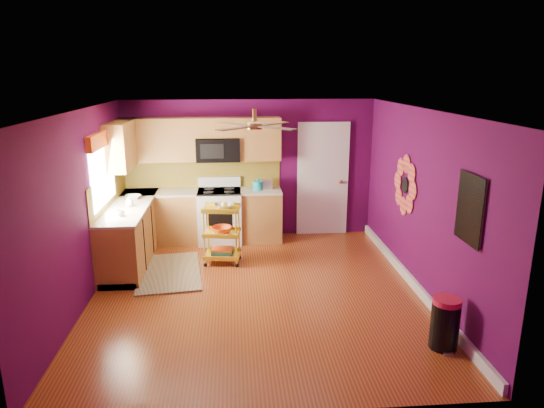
{
  "coord_description": "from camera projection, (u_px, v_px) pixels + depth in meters",
  "views": [
    {
      "loc": [
        -0.28,
        -6.18,
        2.96
      ],
      "look_at": [
        0.24,
        0.4,
        1.16
      ],
      "focal_mm": 32.0,
      "sensor_mm": 36.0,
      "label": 1
    }
  ],
  "objects": [
    {
      "name": "panel_door",
      "position": [
        323.0,
        180.0,
        8.96
      ],
      "size": [
        0.95,
        0.11,
        2.15
      ],
      "color": "white",
      "rests_on": "ground"
    },
    {
      "name": "counter_dish",
      "position": [
        133.0,
        197.0,
        7.98
      ],
      "size": [
        0.25,
        0.25,
        0.06
      ],
      "primitive_type": "imported",
      "color": "white",
      "rests_on": "lower_cabinets"
    },
    {
      "name": "ceiling_fan",
      "position": [
        255.0,
        125.0,
        6.34
      ],
      "size": [
        1.01,
        1.01,
        0.26
      ],
      "color": "#BF8C3F",
      "rests_on": "ground"
    },
    {
      "name": "right_wall_art",
      "position": [
        430.0,
        194.0,
        6.21
      ],
      "size": [
        0.04,
        2.74,
        1.04
      ],
      "color": "black",
      "rests_on": "ground"
    },
    {
      "name": "shag_rug",
      "position": [
        169.0,
        272.0,
        7.39
      ],
      "size": [
        1.09,
        1.61,
        0.02
      ],
      "primitive_type": "cube",
      "rotation": [
        0.0,
        0.0,
        0.12
      ],
      "color": "#322210",
      "rests_on": "ground"
    },
    {
      "name": "room_envelope",
      "position": [
        258.0,
        177.0,
        6.32
      ],
      "size": [
        4.54,
        5.04,
        2.52
      ],
      "color": "#4E0843",
      "rests_on": "ground"
    },
    {
      "name": "lower_cabinets",
      "position": [
        173.0,
        225.0,
        8.28
      ],
      "size": [
        2.81,
        2.31,
        0.94
      ],
      "color": "#905C27",
      "rests_on": "ground"
    },
    {
      "name": "soap_bottle_a",
      "position": [
        129.0,
        201.0,
        7.53
      ],
      "size": [
        0.08,
        0.08,
        0.18
      ],
      "primitive_type": "imported",
      "color": "#EA3F72",
      "rests_on": "lower_cabinets"
    },
    {
      "name": "electric_range",
      "position": [
        220.0,
        215.0,
        8.67
      ],
      "size": [
        0.76,
        0.66,
        1.13
      ],
      "color": "white",
      "rests_on": "ground"
    },
    {
      "name": "upper_cabinetry",
      "position": [
        177.0,
        143.0,
        8.27
      ],
      "size": [
        2.8,
        2.3,
        1.26
      ],
      "color": "#905C27",
      "rests_on": "ground"
    },
    {
      "name": "toaster",
      "position": [
        266.0,
        184.0,
        8.64
      ],
      "size": [
        0.22,
        0.15,
        0.18
      ],
      "primitive_type": "cube",
      "color": "beige",
      "rests_on": "lower_cabinets"
    },
    {
      "name": "teal_kettle",
      "position": [
        258.0,
        185.0,
        8.58
      ],
      "size": [
        0.18,
        0.18,
        0.21
      ],
      "color": "teal",
      "rests_on": "lower_cabinets"
    },
    {
      "name": "rolling_cart",
      "position": [
        222.0,
        232.0,
        7.66
      ],
      "size": [
        0.61,
        0.48,
        1.02
      ],
      "color": "yellow",
      "rests_on": "ground"
    },
    {
      "name": "left_window",
      "position": [
        102.0,
        158.0,
        7.13
      ],
      "size": [
        0.08,
        1.35,
        1.08
      ],
      "color": "white",
      "rests_on": "ground"
    },
    {
      "name": "soap_bottle_b",
      "position": [
        129.0,
        202.0,
        7.52
      ],
      "size": [
        0.12,
        0.12,
        0.16
      ],
      "primitive_type": "imported",
      "color": "white",
      "rests_on": "lower_cabinets"
    },
    {
      "name": "ground",
      "position": [
        257.0,
        292.0,
        6.75
      ],
      "size": [
        5.0,
        5.0,
        0.0
      ],
      "primitive_type": "plane",
      "color": "maroon",
      "rests_on": "ground"
    },
    {
      "name": "counter_cup",
      "position": [
        121.0,
        213.0,
        7.02
      ],
      "size": [
        0.11,
        0.11,
        0.09
      ],
      "primitive_type": "imported",
      "color": "white",
      "rests_on": "lower_cabinets"
    },
    {
      "name": "trash_can",
      "position": [
        445.0,
        323.0,
        5.32
      ],
      "size": [
        0.37,
        0.38,
        0.59
      ],
      "color": "black",
      "rests_on": "ground"
    }
  ]
}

